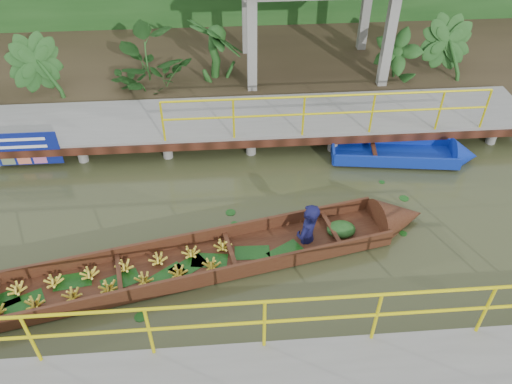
{
  "coord_description": "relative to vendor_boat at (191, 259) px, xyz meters",
  "views": [
    {
      "loc": [
        0.36,
        -7.2,
        7.05
      ],
      "look_at": [
        0.95,
        0.5,
        0.6
      ],
      "focal_mm": 35.0,
      "sensor_mm": 36.0,
      "label": 1
    }
  ],
  "objects": [
    {
      "name": "far_dock",
      "position": [
        0.38,
        4.31,
        0.25
      ],
      "size": [
        16.0,
        2.06,
        1.66
      ],
      "color": "gray",
      "rests_on": "ground"
    },
    {
      "name": "tropical_plants",
      "position": [
        0.37,
        6.18,
        1.03
      ],
      "size": [
        14.3,
        1.3,
        1.63
      ],
      "color": "#174114",
      "rests_on": "ground"
    },
    {
      "name": "vendor_boat",
      "position": [
        0.0,
        0.0,
        0.0
      ],
      "size": [
        10.13,
        3.07,
        2.14
      ],
      "rotation": [
        0.0,
        0.0,
        0.21
      ],
      "color": "#39180F",
      "rests_on": "ground"
    },
    {
      "name": "land_strip",
      "position": [
        0.36,
        8.38,
        -0.01
      ],
      "size": [
        30.0,
        8.0,
        0.45
      ],
      "primitive_type": "cube",
      "color": "#2E2217",
      "rests_on": "ground"
    },
    {
      "name": "ground",
      "position": [
        0.36,
        0.88,
        -0.23
      ],
      "size": [
        80.0,
        80.0,
        0.0
      ],
      "primitive_type": "plane",
      "color": "#2E351A",
      "rests_on": "ground"
    },
    {
      "name": "moored_blue_boat",
      "position": [
        5.55,
        2.99,
        -0.09
      ],
      "size": [
        3.51,
        1.32,
        0.81
      ],
      "rotation": [
        0.0,
        0.0,
        -0.13
      ],
      "color": "#0E289A",
      "rests_on": "ground"
    }
  ]
}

